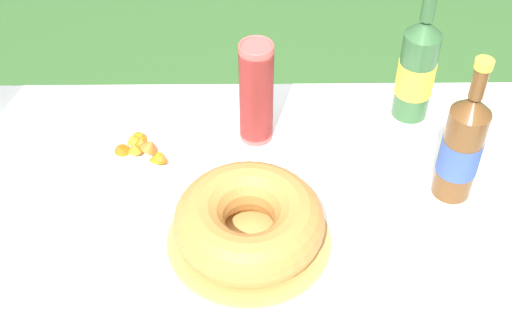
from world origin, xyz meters
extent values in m
cube|color=brown|center=(0.00, 0.00, 0.66)|extent=(1.82, 0.94, 0.03)
cube|color=white|center=(0.00, 0.00, 0.68)|extent=(1.83, 0.95, 0.00)
cube|color=white|center=(0.00, 0.47, 0.63)|extent=(1.83, 0.01, 0.10)
cylinder|color=tan|center=(-0.13, -0.01, 0.69)|extent=(0.31, 0.31, 0.01)
torus|color=#AD7033|center=(-0.13, -0.01, 0.74)|extent=(0.28, 0.28, 0.10)
cylinder|color=#E04C47|center=(-0.12, 0.29, 0.73)|extent=(0.07, 0.07, 0.09)
cylinder|color=#E04C47|center=(-0.12, 0.29, 0.75)|extent=(0.07, 0.07, 0.09)
cylinder|color=#E04C47|center=(-0.12, 0.29, 0.76)|extent=(0.07, 0.07, 0.09)
cylinder|color=#E04C47|center=(-0.12, 0.29, 0.77)|extent=(0.07, 0.07, 0.09)
cylinder|color=#E04C47|center=(-0.12, 0.29, 0.79)|extent=(0.07, 0.07, 0.09)
cylinder|color=#E04C47|center=(-0.12, 0.29, 0.80)|extent=(0.07, 0.07, 0.09)
cylinder|color=#E04C47|center=(-0.12, 0.29, 0.81)|extent=(0.07, 0.07, 0.09)
cylinder|color=#E04C47|center=(-0.12, 0.29, 0.83)|extent=(0.07, 0.07, 0.09)
cylinder|color=#E04C47|center=(-0.12, 0.29, 0.84)|extent=(0.07, 0.07, 0.09)
cylinder|color=#E04C47|center=(-0.12, 0.29, 0.85)|extent=(0.07, 0.07, 0.09)
cylinder|color=#E04C47|center=(-0.12, 0.29, 0.86)|extent=(0.07, 0.07, 0.09)
cylinder|color=#E04C47|center=(-0.12, 0.29, 0.88)|extent=(0.07, 0.07, 0.09)
torus|color=#E04C47|center=(-0.12, 0.29, 0.93)|extent=(0.07, 0.07, 0.01)
cylinder|color=#2D562D|center=(0.23, 0.36, 0.79)|extent=(0.08, 0.08, 0.21)
cylinder|color=yellow|center=(0.23, 0.36, 0.79)|extent=(0.08, 0.08, 0.08)
cone|color=#2D562D|center=(0.23, 0.36, 0.92)|extent=(0.08, 0.08, 0.04)
cylinder|color=#2D562D|center=(0.23, 0.36, 0.97)|extent=(0.03, 0.03, 0.06)
cylinder|color=brown|center=(0.28, 0.12, 0.79)|extent=(0.08, 0.08, 0.21)
cylinder|color=#334C93|center=(0.28, 0.12, 0.79)|extent=(0.08, 0.08, 0.08)
cone|color=brown|center=(0.28, 0.12, 0.91)|extent=(0.08, 0.08, 0.04)
cylinder|color=brown|center=(0.28, 0.12, 0.96)|extent=(0.03, 0.03, 0.06)
cylinder|color=gold|center=(0.28, 0.12, 1.00)|extent=(0.03, 0.03, 0.02)
cylinder|color=white|center=(-0.35, 0.22, 0.69)|extent=(0.21, 0.21, 0.01)
torus|color=white|center=(-0.35, 0.22, 0.70)|extent=(0.20, 0.20, 0.01)
cone|color=#C15E14|center=(-0.36, 0.24, 0.72)|extent=(0.03, 0.04, 0.02)
cone|color=#C2580F|center=(-0.40, 0.22, 0.71)|extent=(0.04, 0.05, 0.03)
cone|color=#B97016|center=(-0.37, 0.22, 0.72)|extent=(0.05, 0.04, 0.02)
cone|color=#CC6C0F|center=(-0.37, 0.26, 0.71)|extent=(0.05, 0.05, 0.03)
cone|color=orange|center=(-0.38, 0.25, 0.72)|extent=(0.04, 0.04, 0.03)
cone|color=#B1591F|center=(-0.34, 0.22, 0.72)|extent=(0.05, 0.05, 0.04)
cone|color=#C96C1D|center=(-0.32, 0.19, 0.72)|extent=(0.05, 0.04, 0.04)
cone|color=#AB680F|center=(-0.32, 0.19, 0.72)|extent=(0.05, 0.05, 0.04)
camera|label=1|loc=(-0.13, -0.89, 1.73)|focal=50.00mm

